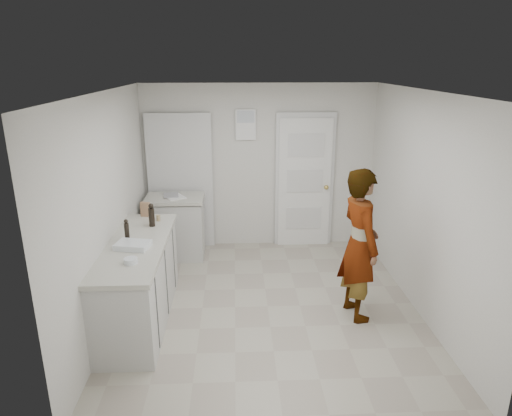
{
  "coord_description": "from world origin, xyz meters",
  "views": [
    {
      "loc": [
        -0.36,
        -4.82,
        2.8
      ],
      "look_at": [
        -0.12,
        0.4,
        1.11
      ],
      "focal_mm": 32.0,
      "sensor_mm": 36.0,
      "label": 1
    }
  ],
  "objects_px": {
    "spice_jar": "(158,218)",
    "egg_bowl": "(131,261)",
    "person": "(359,245)",
    "oil_cruet_b": "(127,230)",
    "oil_cruet_a": "(152,215)",
    "cake_mix_box": "(145,209)",
    "baking_dish": "(133,245)"
  },
  "relations": [
    {
      "from": "spice_jar",
      "to": "oil_cruet_b",
      "type": "bearing_deg",
      "value": -111.59
    },
    {
      "from": "oil_cruet_a",
      "to": "egg_bowl",
      "type": "xyz_separation_m",
      "value": [
        -0.03,
        -1.05,
        -0.11
      ]
    },
    {
      "from": "person",
      "to": "oil_cruet_b",
      "type": "xyz_separation_m",
      "value": [
        -2.56,
        0.12,
        0.17
      ]
    },
    {
      "from": "person",
      "to": "cake_mix_box",
      "type": "bearing_deg",
      "value": 58.74
    },
    {
      "from": "egg_bowl",
      "to": "person",
      "type": "bearing_deg",
      "value": 11.88
    },
    {
      "from": "oil_cruet_a",
      "to": "egg_bowl",
      "type": "bearing_deg",
      "value": -91.6
    },
    {
      "from": "spice_jar",
      "to": "baking_dish",
      "type": "bearing_deg",
      "value": -98.97
    },
    {
      "from": "cake_mix_box",
      "to": "oil_cruet_a",
      "type": "relative_size",
      "value": 0.66
    },
    {
      "from": "oil_cruet_a",
      "to": "oil_cruet_b",
      "type": "relative_size",
      "value": 1.18
    },
    {
      "from": "person",
      "to": "baking_dish",
      "type": "relative_size",
      "value": 4.52
    },
    {
      "from": "person",
      "to": "egg_bowl",
      "type": "bearing_deg",
      "value": 90.62
    },
    {
      "from": "cake_mix_box",
      "to": "baking_dish",
      "type": "xyz_separation_m",
      "value": [
        0.05,
        -1.03,
        -0.06
      ]
    },
    {
      "from": "baking_dish",
      "to": "person",
      "type": "bearing_deg",
      "value": 2.69
    },
    {
      "from": "cake_mix_box",
      "to": "egg_bowl",
      "type": "relative_size",
      "value": 1.38
    },
    {
      "from": "cake_mix_box",
      "to": "egg_bowl",
      "type": "xyz_separation_m",
      "value": [
        0.11,
        -1.41,
        -0.07
      ]
    },
    {
      "from": "oil_cruet_b",
      "to": "person",
      "type": "bearing_deg",
      "value": -2.66
    },
    {
      "from": "person",
      "to": "spice_jar",
      "type": "relative_size",
      "value": 23.56
    },
    {
      "from": "person",
      "to": "baking_dish",
      "type": "height_order",
      "value": "person"
    },
    {
      "from": "cake_mix_box",
      "to": "egg_bowl",
      "type": "height_order",
      "value": "cake_mix_box"
    },
    {
      "from": "egg_bowl",
      "to": "cake_mix_box",
      "type": "bearing_deg",
      "value": 94.61
    },
    {
      "from": "cake_mix_box",
      "to": "spice_jar",
      "type": "height_order",
      "value": "cake_mix_box"
    },
    {
      "from": "spice_jar",
      "to": "oil_cruet_a",
      "type": "xyz_separation_m",
      "value": [
        -0.04,
        -0.19,
        0.1
      ]
    },
    {
      "from": "cake_mix_box",
      "to": "oil_cruet_a",
      "type": "height_order",
      "value": "oil_cruet_a"
    },
    {
      "from": "spice_jar",
      "to": "oil_cruet_b",
      "type": "height_order",
      "value": "oil_cruet_b"
    },
    {
      "from": "cake_mix_box",
      "to": "oil_cruet_a",
      "type": "distance_m",
      "value": 0.39
    },
    {
      "from": "person",
      "to": "spice_jar",
      "type": "height_order",
      "value": "person"
    },
    {
      "from": "oil_cruet_a",
      "to": "oil_cruet_b",
      "type": "distance_m",
      "value": 0.47
    },
    {
      "from": "person",
      "to": "oil_cruet_a",
      "type": "distance_m",
      "value": 2.43
    },
    {
      "from": "spice_jar",
      "to": "egg_bowl",
      "type": "relative_size",
      "value": 0.55
    },
    {
      "from": "egg_bowl",
      "to": "oil_cruet_b",
      "type": "bearing_deg",
      "value": 105.22
    },
    {
      "from": "spice_jar",
      "to": "egg_bowl",
      "type": "bearing_deg",
      "value": -93.38
    },
    {
      "from": "oil_cruet_a",
      "to": "baking_dish",
      "type": "height_order",
      "value": "oil_cruet_a"
    }
  ]
}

